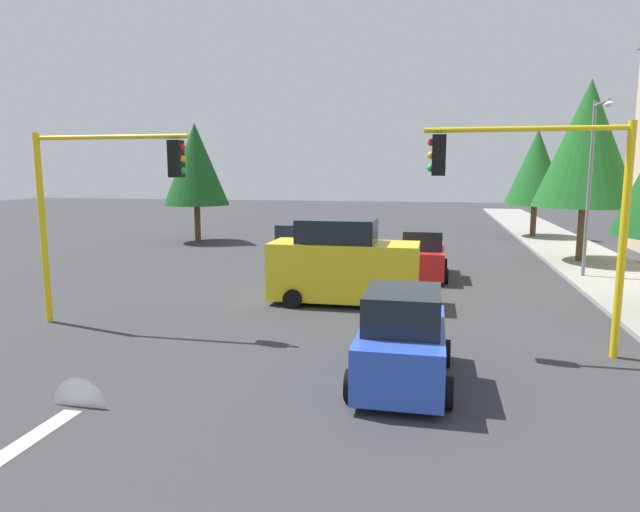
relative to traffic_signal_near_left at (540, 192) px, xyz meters
The scene contains 13 objects.
ground_plane 9.09m from the traffic_signal_near_left, 136.70° to the right, with size 120.00×120.00×0.00m, color #353538.
sidewalk_kerb 12.60m from the traffic_signal_near_left, 156.23° to the left, with size 80.00×4.00×0.15m, color gray.
lane_arrow_near 10.95m from the traffic_signal_near_left, 57.50° to the right, with size 2.40×1.10×1.10m.
traffic_signal_near_left is the anchor object (origin of this frame).
traffic_signal_near_right 11.30m from the traffic_signal_near_left, 90.00° to the right, with size 0.36×4.59×5.35m.
street_lamp_curbside 10.26m from the traffic_signal_near_left, 159.75° to the left, with size 2.15×0.28×7.00m.
tree_opposite_side 24.54m from the traffic_signal_near_left, 137.22° to the right, with size 3.94×3.94×7.18m.
tree_roadside_mid 14.76m from the traffic_signal_near_left, 162.76° to the left, with size 4.60×4.60×8.42m.
tree_roadside_far 24.32m from the traffic_signal_near_left, behind, with size 3.81×3.81×6.93m.
delivery_van_yellow 7.07m from the traffic_signal_near_left, 127.36° to the right, with size 2.22×4.80×2.77m.
car_red 9.98m from the traffic_signal_near_left, 162.95° to the right, with size 3.99×2.04×1.98m.
car_blue 4.88m from the traffic_signal_near_left, 48.28° to the right, with size 3.69×1.99×1.98m.
car_silver 13.65m from the traffic_signal_near_left, 140.73° to the right, with size 4.09×1.98×1.98m.
Camera 1 is at (19.53, 3.33, 4.30)m, focal length 30.98 mm.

